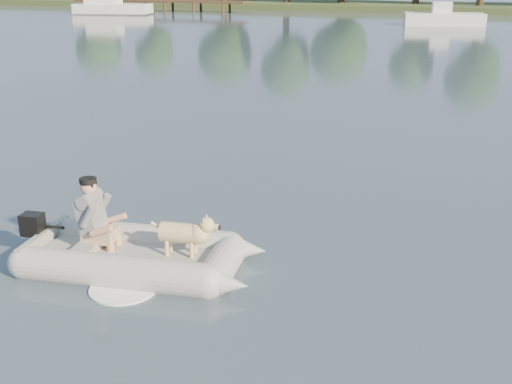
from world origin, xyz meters
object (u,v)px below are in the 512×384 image
at_px(dog, 180,236).
at_px(man, 92,212).
at_px(motorboat, 445,10).
at_px(cabin_cruiser, 113,4).
at_px(dock, 159,6).
at_px(dinghy, 136,229).

bearing_deg(dog, man, 180.00).
bearing_deg(motorboat, dog, -101.62).
bearing_deg(cabin_cruiser, dog, -68.50).
relative_size(dock, dog, 20.15).
bearing_deg(man, dog, -0.00).
relative_size(dock, man, 17.44).
relative_size(man, dog, 1.16).
bearing_deg(dinghy, cabin_cruiser, 114.86).
height_order(dock, dinghy, dinghy).
bearing_deg(dock, man, -64.44).
xyz_separation_m(man, motorboat, (2.62, 42.91, 0.38)).
relative_size(dinghy, dog, 4.93).
relative_size(man, motorboat, 0.18).
distance_m(man, dog, 1.31).
bearing_deg(cabin_cruiser, motorboat, -15.50).
distance_m(dock, dog, 57.64).
bearing_deg(motorboat, dinghy, -102.44).
bearing_deg(dog, dinghy, -175.43).
xyz_separation_m(man, dog, (1.28, 0.13, -0.25)).
height_order(dinghy, motorboat, motorboat).
xyz_separation_m(man, cabin_cruiser, (-26.46, 45.82, 0.20)).
xyz_separation_m(dock, motorboat, (27.29, -8.69, 0.61)).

